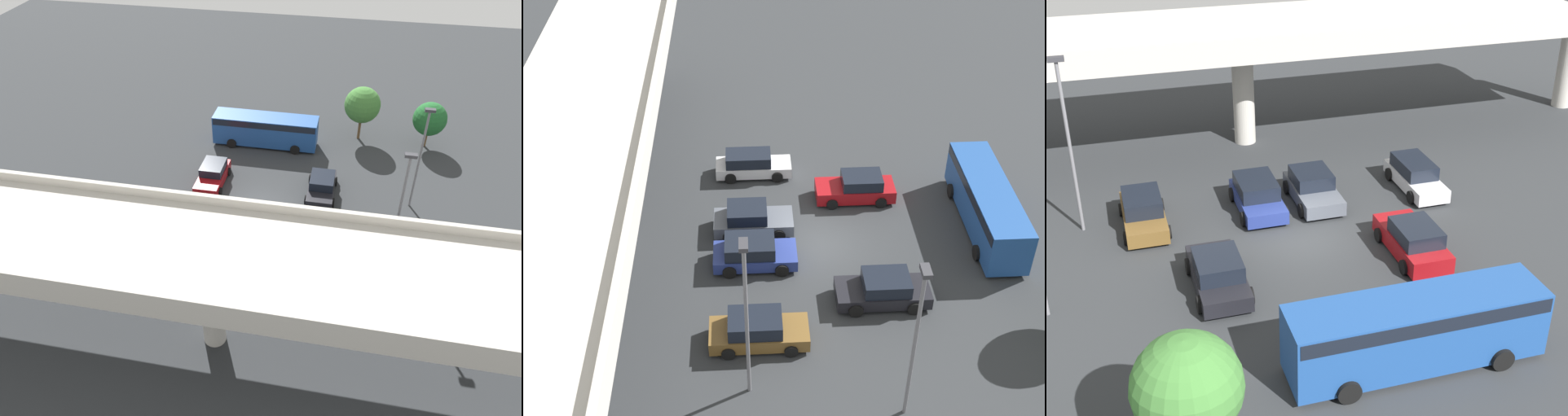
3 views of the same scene
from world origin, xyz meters
The scene contains 11 objects.
ground_plane centered at (0.00, 0.00, 0.00)m, with size 93.54×93.54×0.00m, color #2D3033.
highway_overpass centered at (0.00, 12.41, 6.03)m, with size 44.90×7.57×7.27m.
parked_car_0 centered at (-6.83, 3.64, 0.75)m, with size 2.14×4.60×1.60m.
parked_car_1 centered at (-4.44, -2.59, 0.74)m, with size 2.23×4.62×1.57m.
parked_car_2 centered at (-1.31, 3.73, 0.77)m, with size 2.26×4.35×1.58m.
parked_car_3 centered at (1.55, 3.75, 0.74)m, with size 2.26×4.36×1.59m.
parked_car_4 centered at (4.21, -2.45, 0.76)m, with size 2.16×4.59×1.63m.
parked_car_5 centered at (7.07, 3.63, 0.74)m, with size 1.98×4.59×1.54m.
shuttle_bus centered at (1.23, -9.21, 1.62)m, with size 9.10×2.56×2.72m.
lamp_post_near_aisle centered at (-11.14, -2.41, 4.71)m, with size 0.70×0.35×8.03m.
lamp_post_mid_lot centered at (-9.62, 4.09, 4.84)m, with size 0.70×0.35×8.29m.
Camera 2 is at (-30.17, 3.76, 25.24)m, focal length 50.00 mm.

